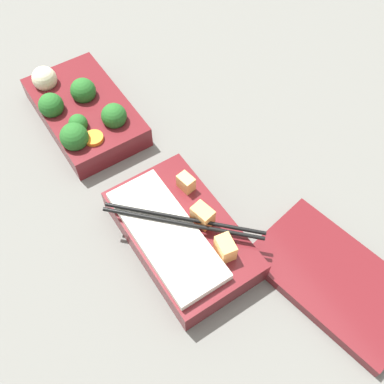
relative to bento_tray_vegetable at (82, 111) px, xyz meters
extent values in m
plane|color=slate|center=(0.12, 0.01, -0.03)|extent=(3.00, 3.00, 0.00)
cube|color=maroon|center=(0.00, 0.00, -0.01)|extent=(0.21, 0.12, 0.04)
sphere|color=#236023|center=(-0.02, 0.02, 0.02)|extent=(0.04, 0.04, 0.04)
sphere|color=#236023|center=(-0.01, -0.04, 0.02)|extent=(0.04, 0.04, 0.04)
sphere|color=#236023|center=(0.06, -0.04, 0.02)|extent=(0.04, 0.04, 0.04)
sphere|color=#236023|center=(0.04, -0.02, 0.02)|extent=(0.03, 0.03, 0.03)
sphere|color=#236023|center=(0.06, 0.03, 0.02)|extent=(0.04, 0.04, 0.04)
cylinder|color=orange|center=(0.07, -0.01, 0.01)|extent=(0.04, 0.04, 0.01)
cylinder|color=orange|center=(0.04, -0.03, 0.01)|extent=(0.03, 0.03, 0.01)
sphere|color=beige|center=(-0.07, -0.03, 0.02)|extent=(0.04, 0.04, 0.04)
cube|color=maroon|center=(0.27, 0.02, -0.01)|extent=(0.21, 0.12, 0.04)
cube|color=silver|center=(0.27, -0.01, 0.02)|extent=(0.18, 0.07, 0.01)
cube|color=#EAB266|center=(0.22, 0.05, 0.02)|extent=(0.02, 0.02, 0.02)
cube|color=#F4A356|center=(0.27, 0.04, 0.02)|extent=(0.03, 0.02, 0.03)
cube|color=#F4A356|center=(0.33, 0.04, 0.02)|extent=(0.03, 0.02, 0.03)
sphere|color=#4C1E4C|center=(0.33, 0.05, 0.02)|extent=(0.02, 0.02, 0.02)
cylinder|color=black|center=(0.27, 0.01, 0.03)|extent=(0.15, 0.15, 0.01)
cylinder|color=black|center=(0.27, 0.02, 0.03)|extent=(0.15, 0.15, 0.01)
cube|color=maroon|center=(0.42, 0.14, -0.02)|extent=(0.22, 0.16, 0.02)
camera|label=1|loc=(0.51, -0.13, 0.51)|focal=42.00mm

